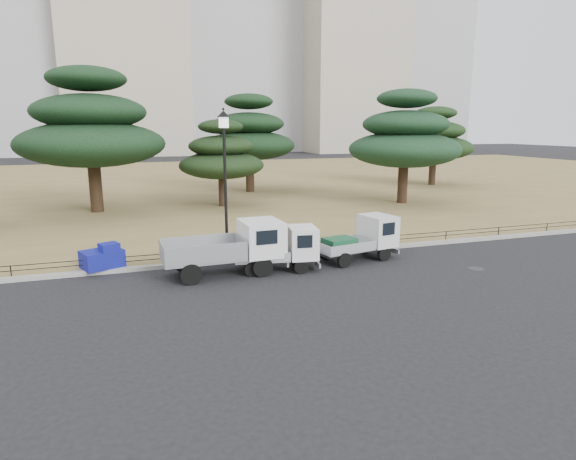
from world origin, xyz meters
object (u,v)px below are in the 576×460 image
object	(u,v)px
street_lamp	(225,160)
truck_large	(231,246)
tarp_pile	(103,258)
truck_kei_rear	(361,238)
truck_kei_front	(282,249)

from	to	relation	value
street_lamp	truck_large	bearing A→B (deg)	-96.19
truck_large	tarp_pile	size ratio (longest dim) A/B	2.61
tarp_pile	truck_kei_rear	bearing A→B (deg)	-8.74
tarp_pile	street_lamp	bearing A→B (deg)	-0.53
truck_kei_rear	tarp_pile	xyz separation A→B (m)	(-9.92, 1.52, -0.35)
truck_kei_front	truck_kei_rear	bearing A→B (deg)	15.17
truck_kei_front	tarp_pile	bearing A→B (deg)	170.92
truck_large	tarp_pile	world-z (taller)	truck_large
truck_kei_rear	truck_large	bearing A→B (deg)	171.80
truck_large	street_lamp	distance (m)	3.46
truck_large	street_lamp	bearing A→B (deg)	81.16
street_lamp	tarp_pile	bearing A→B (deg)	179.47
truck_large	truck_kei_rear	bearing A→B (deg)	0.19
truck_kei_rear	street_lamp	world-z (taller)	street_lamp
truck_large	street_lamp	size ratio (longest dim) A/B	0.77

